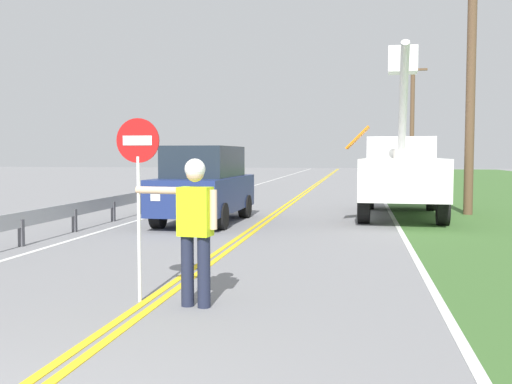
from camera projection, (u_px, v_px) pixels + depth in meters
name	position (u px, v px, depth m)	size (l,w,h in m)	color
centerline_yellow_left	(288.00, 203.00, 22.62)	(0.11, 110.00, 0.01)	yellow
centerline_yellow_right	(293.00, 203.00, 22.59)	(0.11, 110.00, 0.01)	yellow
edge_line_right	(386.00, 205.00, 21.99)	(0.12, 110.00, 0.01)	silver
edge_line_left	(200.00, 202.00, 23.22)	(0.12, 110.00, 0.01)	silver
flagger_worker	(195.00, 222.00, 7.19)	(1.08, 0.31, 1.83)	#1E2338
stop_sign_paddle	(138.00, 168.00, 7.39)	(0.56, 0.04, 2.33)	silver
utility_bucket_truck	(401.00, 170.00, 18.22)	(2.96, 6.91, 5.26)	white
oncoming_suv_nearest	(205.00, 184.00, 16.14)	(2.00, 4.65, 2.10)	navy
utility_pole_near	(471.00, 69.00, 18.10)	(1.80, 0.28, 8.66)	brown
utility_pole_mid	(412.00, 119.00, 38.05)	(1.80, 0.28, 7.93)	brown
guardrail_left_shoulder	(155.00, 195.00, 19.84)	(0.10, 32.00, 0.71)	#9EA0A3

